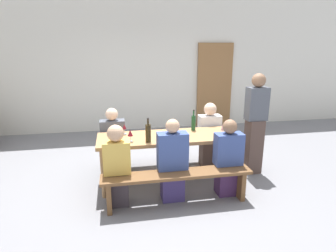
{
  "coord_description": "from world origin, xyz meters",
  "views": [
    {
      "loc": [
        -0.76,
        -3.99,
        2.05
      ],
      "look_at": [
        0.0,
        0.0,
        0.9
      ],
      "focal_mm": 30.77,
      "sensor_mm": 36.0,
      "label": 1
    }
  ],
  "objects": [
    {
      "name": "ground_plane",
      "position": [
        0.0,
        0.0,
        0.0
      ],
      "size": [
        24.0,
        24.0,
        0.0
      ],
      "primitive_type": "plane",
      "color": "slate"
    },
    {
      "name": "back_wall",
      "position": [
        0.0,
        3.12,
        1.6
      ],
      "size": [
        14.0,
        0.2,
        3.2
      ],
      "primitive_type": "cube",
      "color": "silver",
      "rests_on": "ground"
    },
    {
      "name": "wooden_door",
      "position": [
        1.77,
        2.98,
        1.05
      ],
      "size": [
        0.9,
        0.06,
        2.1
      ],
      "primitive_type": "cube",
      "color": "olive",
      "rests_on": "ground"
    },
    {
      "name": "tasting_table",
      "position": [
        0.0,
        0.0,
        0.67
      ],
      "size": [
        2.07,
        0.71,
        0.75
      ],
      "color": "#9E7247",
      "rests_on": "ground"
    },
    {
      "name": "bench_near",
      "position": [
        0.0,
        -0.65,
        0.35
      ],
      "size": [
        1.97,
        0.3,
        0.45
      ],
      "color": "brown",
      "rests_on": "ground"
    },
    {
      "name": "bench_far",
      "position": [
        0.0,
        0.65,
        0.35
      ],
      "size": [
        1.97,
        0.3,
        0.45
      ],
      "color": "brown",
      "rests_on": "ground"
    },
    {
      "name": "wine_bottle_0",
      "position": [
        -0.32,
        -0.22,
        0.88
      ],
      "size": [
        0.08,
        0.08,
        0.34
      ],
      "color": "#332814",
      "rests_on": "tasting_table"
    },
    {
      "name": "wine_bottle_1",
      "position": [
        0.45,
        0.21,
        0.87
      ],
      "size": [
        0.07,
        0.07,
        0.33
      ],
      "color": "#194723",
      "rests_on": "tasting_table"
    },
    {
      "name": "wine_bottle_2",
      "position": [
        0.83,
        -0.28,
        0.86
      ],
      "size": [
        0.07,
        0.07,
        0.3
      ],
      "color": "#194723",
      "rests_on": "tasting_table"
    },
    {
      "name": "wine_glass_0",
      "position": [
        -0.79,
        -0.06,
        0.88
      ],
      "size": [
        0.07,
        0.07,
        0.18
      ],
      "color": "silver",
      "rests_on": "tasting_table"
    },
    {
      "name": "wine_glass_1",
      "position": [
        0.8,
        -0.13,
        0.87
      ],
      "size": [
        0.07,
        0.07,
        0.18
      ],
      "color": "silver",
      "rests_on": "tasting_table"
    },
    {
      "name": "wine_glass_2",
      "position": [
        -0.63,
        0.2,
        0.86
      ],
      "size": [
        0.06,
        0.06,
        0.16
      ],
      "color": "silver",
      "rests_on": "tasting_table"
    },
    {
      "name": "wine_glass_3",
      "position": [
        0.12,
        0.15,
        0.86
      ],
      "size": [
        0.08,
        0.08,
        0.16
      ],
      "color": "silver",
      "rests_on": "tasting_table"
    },
    {
      "name": "wine_glass_4",
      "position": [
        -0.56,
        -0.17,
        0.87
      ],
      "size": [
        0.07,
        0.07,
        0.17
      ],
      "color": "silver",
      "rests_on": "tasting_table"
    },
    {
      "name": "seated_guest_near_0",
      "position": [
        -0.76,
        -0.5,
        0.53
      ],
      "size": [
        0.35,
        0.24,
        1.09
      ],
      "rotation": [
        0.0,
        0.0,
        1.57
      ],
      "color": "#362E34",
      "rests_on": "ground"
    },
    {
      "name": "seated_guest_near_1",
      "position": [
        -0.04,
        -0.5,
        0.53
      ],
      "size": [
        0.4,
        0.24,
        1.13
      ],
      "rotation": [
        0.0,
        0.0,
        1.57
      ],
      "color": "navy",
      "rests_on": "ground"
    },
    {
      "name": "seated_guest_near_2",
      "position": [
        0.75,
        -0.5,
        0.51
      ],
      "size": [
        0.38,
        0.24,
        1.09
      ],
      "rotation": [
        0.0,
        0.0,
        1.57
      ],
      "color": "#42264F",
      "rests_on": "ground"
    },
    {
      "name": "seated_guest_far_0",
      "position": [
        -0.81,
        0.5,
        0.51
      ],
      "size": [
        0.39,
        0.24,
        1.09
      ],
      "rotation": [
        0.0,
        0.0,
        -1.57
      ],
      "color": "#2D443C",
      "rests_on": "ground"
    },
    {
      "name": "seated_guest_far_1",
      "position": [
        0.82,
        0.5,
        0.54
      ],
      "size": [
        0.37,
        0.24,
        1.12
      ],
      "rotation": [
        0.0,
        0.0,
        -1.57
      ],
      "color": "brown",
      "rests_on": "ground"
    },
    {
      "name": "standing_host",
      "position": [
        1.45,
        0.12,
        0.81
      ],
      "size": [
        0.32,
        0.24,
        1.63
      ],
      "rotation": [
        0.0,
        0.0,
        3.14
      ],
      "color": "#4F3C35",
      "rests_on": "ground"
    }
  ]
}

